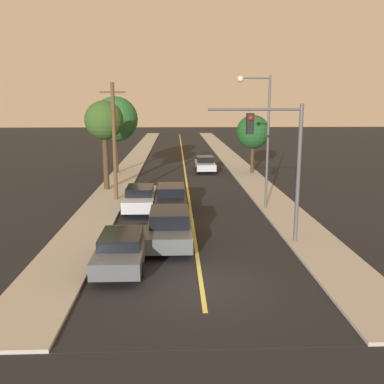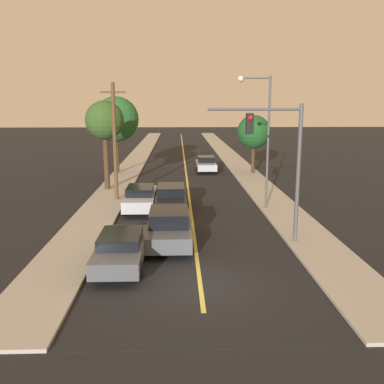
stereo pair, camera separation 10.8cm
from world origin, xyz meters
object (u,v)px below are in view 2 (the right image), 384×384
object	(u,v)px
car_near_lane_front	(169,226)
tree_left_far	(116,119)
car_far_oncoming	(206,164)
tree_right_near	(254,132)
tree_left_near	(105,121)
traffic_signal_mast	(279,151)
car_outer_lane_second	(141,197)
car_outer_lane_front	(121,248)
car_near_lane_second	(171,197)
streetlamp_right	(261,126)
utility_pole_left	(115,140)

from	to	relation	value
car_near_lane_front	tree_left_far	size ratio (longest dim) A/B	0.75
car_far_oncoming	tree_right_near	distance (m)	5.38
tree_left_near	tree_left_far	distance (m)	7.61
traffic_signal_mast	car_outer_lane_second	bearing A→B (deg)	135.05
tree_left_near	car_far_oncoming	bearing A→B (deg)	47.10
car_outer_lane_front	car_far_oncoming	bearing A→B (deg)	78.14
car_near_lane_second	streetlamp_right	distance (m)	6.82
traffic_signal_mast	tree_left_far	size ratio (longest dim) A/B	0.91
tree_left_near	car_near_lane_second	bearing A→B (deg)	-51.44
tree_left_near	tree_right_near	world-z (taller)	tree_left_near
car_outer_lane_front	tree_right_near	size ratio (longest dim) A/B	0.95
car_near_lane_front	car_outer_lane_second	bearing A→B (deg)	105.91
tree_right_near	car_near_lane_front	bearing A→B (deg)	-110.55
car_near_lane_second	car_outer_lane_front	distance (m)	9.15
tree_left_near	tree_right_near	bearing A→B (deg)	29.95
car_near_lane_front	tree_right_near	size ratio (longest dim) A/B	0.99
car_near_lane_front	streetlamp_right	distance (m)	9.17
traffic_signal_mast	utility_pole_left	xyz separation A→B (m)	(-8.51, 9.06, -0.26)
car_near_lane_second	tree_left_near	bearing A→B (deg)	128.56
streetlamp_right	utility_pole_left	distance (m)	9.40
tree_left_near	tree_left_far	bearing A→B (deg)	91.86
traffic_signal_mast	tree_right_near	distance (m)	19.63
car_near_lane_second	car_outer_lane_second	bearing A→B (deg)	174.28
car_near_lane_front	traffic_signal_mast	distance (m)	5.99
car_outer_lane_second	tree_left_near	xyz separation A→B (m)	(-2.95, 5.84, 4.29)
car_outer_lane_front	traffic_signal_mast	bearing A→B (deg)	19.83
traffic_signal_mast	streetlamp_right	world-z (taller)	streetlamp_right
tree_left_far	utility_pole_left	bearing A→B (deg)	-82.74
car_near_lane_front	car_near_lane_second	world-z (taller)	car_near_lane_front
car_outer_lane_second	tree_left_far	xyz separation A→B (m)	(-3.19, 13.45, 4.16)
tree_right_near	car_near_lane_second	bearing A→B (deg)	-119.15
car_outer_lane_second	utility_pole_left	xyz separation A→B (m)	(-1.78, 2.34, 3.27)
car_far_oncoming	tree_left_near	distance (m)	12.35
car_near_lane_second	tree_right_near	distance (m)	15.13
car_near_lane_front	car_far_oncoming	xyz separation A→B (m)	(3.07, 20.82, -0.08)
tree_right_near	car_far_oncoming	bearing A→B (deg)	159.57
tree_left_near	car_outer_lane_second	bearing A→B (deg)	-63.21
utility_pole_left	tree_left_near	world-z (taller)	utility_pole_left
car_near_lane_second	tree_left_far	world-z (taller)	tree_left_far
car_outer_lane_front	tree_left_near	size ratio (longest dim) A/B	0.77
car_near_lane_front	car_far_oncoming	world-z (taller)	car_near_lane_front
car_outer_lane_second	traffic_signal_mast	size ratio (longest dim) A/B	0.81
tree_left_far	tree_left_near	bearing A→B (deg)	-88.14
car_near_lane_front	tree_left_near	distance (m)	13.90
car_near_lane_second	traffic_signal_mast	world-z (taller)	traffic_signal_mast
car_outer_lane_front	streetlamp_right	xyz separation A→B (m)	(7.17, 8.80, 4.33)
traffic_signal_mast	tree_left_near	size ratio (longest dim) A/B	0.97
utility_pole_left	traffic_signal_mast	bearing A→B (deg)	-46.79
car_far_oncoming	traffic_signal_mast	world-z (taller)	traffic_signal_mast
car_outer_lane_second	car_far_oncoming	xyz separation A→B (m)	(4.93, 14.31, -0.01)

